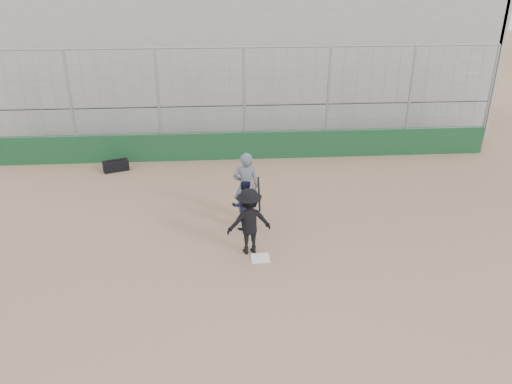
{
  "coord_description": "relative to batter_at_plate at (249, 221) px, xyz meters",
  "views": [
    {
      "loc": [
        -0.88,
        -10.37,
        6.51
      ],
      "look_at": [
        0.0,
        1.4,
        1.15
      ],
      "focal_mm": 35.0,
      "sensor_mm": 36.0,
      "label": 1
    }
  ],
  "objects": [
    {
      "name": "backstop",
      "position": [
        0.24,
        6.65,
        0.11
      ],
      "size": [
        18.1,
        0.25,
        4.04
      ],
      "color": "#12391E",
      "rests_on": "ground"
    },
    {
      "name": "home_plate",
      "position": [
        0.24,
        -0.35,
        -0.84
      ],
      "size": [
        0.44,
        0.44,
        0.02
      ],
      "primitive_type": "cube",
      "color": "white",
      "rests_on": "ground"
    },
    {
      "name": "catcher_crouched",
      "position": [
        -0.06,
        1.18,
        -0.37
      ],
      "size": [
        0.76,
        0.63,
        0.98
      ],
      "color": "black",
      "rests_on": "ground"
    },
    {
      "name": "umpire",
      "position": [
        0.03,
        1.82,
        0.03
      ],
      "size": [
        0.72,
        0.47,
        1.76
      ],
      "primitive_type": "imported",
      "rotation": [
        0.0,
        0.0,
        3.15
      ],
      "color": "#525A68",
      "rests_on": "ground"
    },
    {
      "name": "equipment_bag",
      "position": [
        -4.29,
        5.73,
        -0.67
      ],
      "size": [
        0.92,
        0.64,
        0.4
      ],
      "color": "black",
      "rests_on": "ground"
    },
    {
      "name": "bleachers",
      "position": [
        0.24,
        11.6,
        2.07
      ],
      "size": [
        20.25,
        6.7,
        6.98
      ],
      "color": "gray",
      "rests_on": "ground"
    },
    {
      "name": "ground",
      "position": [
        0.24,
        -0.35,
        -0.85
      ],
      "size": [
        90.0,
        90.0,
        0.0
      ],
      "primitive_type": "plane",
      "color": "brown",
      "rests_on": "ground"
    },
    {
      "name": "batter_at_plate",
      "position": [
        0.0,
        0.0,
        0.0
      ],
      "size": [
        1.19,
        0.84,
        1.86
      ],
      "color": "black",
      "rests_on": "ground"
    }
  ]
}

